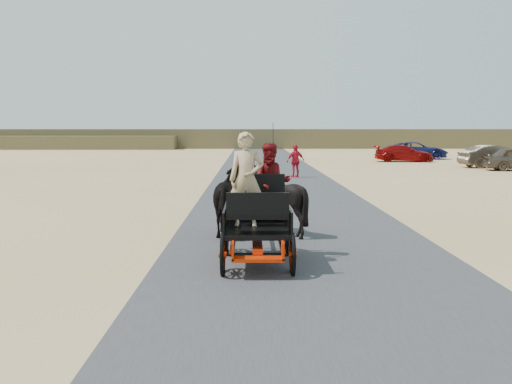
{
  "coord_description": "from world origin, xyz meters",
  "views": [
    {
      "loc": [
        -1.17,
        -10.86,
        2.6
      ],
      "look_at": [
        -1.03,
        1.48,
        1.2
      ],
      "focal_mm": 40.0,
      "sensor_mm": 36.0,
      "label": 1
    }
  ],
  "objects_px": {
    "car_b": "(494,156)",
    "carriage": "(257,245)",
    "horse_left": "(233,200)",
    "pedestrian": "(296,161)",
    "car_d": "(416,150)",
    "car_c": "(404,153)",
    "horse_right": "(278,200)"
  },
  "relations": [
    {
      "from": "horse_left",
      "to": "car_b",
      "type": "bearing_deg",
      "value": -125.23
    },
    {
      "from": "horse_left",
      "to": "car_d",
      "type": "distance_m",
      "value": 36.49
    },
    {
      "from": "horse_right",
      "to": "pedestrian",
      "type": "bearing_deg",
      "value": -96.16
    },
    {
      "from": "car_d",
      "to": "carriage",
      "type": "bearing_deg",
      "value": 170.06
    },
    {
      "from": "car_c",
      "to": "car_d",
      "type": "relative_size",
      "value": 0.87
    },
    {
      "from": "horse_right",
      "to": "pedestrian",
      "type": "xyz_separation_m",
      "value": [
        1.72,
        15.95,
        0.01
      ]
    },
    {
      "from": "carriage",
      "to": "car_c",
      "type": "height_order",
      "value": "car_c"
    },
    {
      "from": "car_b",
      "to": "carriage",
      "type": "bearing_deg",
      "value": 142.78
    },
    {
      "from": "horse_right",
      "to": "pedestrian",
      "type": "height_order",
      "value": "pedestrian"
    },
    {
      "from": "pedestrian",
      "to": "car_c",
      "type": "height_order",
      "value": "pedestrian"
    },
    {
      "from": "car_b",
      "to": "car_d",
      "type": "height_order",
      "value": "car_b"
    },
    {
      "from": "horse_left",
      "to": "car_b",
      "type": "xyz_separation_m",
      "value": [
        16.41,
        23.23,
        -0.12
      ]
    },
    {
      "from": "horse_left",
      "to": "pedestrian",
      "type": "xyz_separation_m",
      "value": [
        2.82,
        15.95,
        0.02
      ]
    },
    {
      "from": "horse_right",
      "to": "car_d",
      "type": "relative_size",
      "value": 0.34
    },
    {
      "from": "horse_left",
      "to": "car_d",
      "type": "height_order",
      "value": "horse_left"
    },
    {
      "from": "carriage",
      "to": "car_b",
      "type": "bearing_deg",
      "value": 58.85
    },
    {
      "from": "horse_left",
      "to": "car_d",
      "type": "xyz_separation_m",
      "value": [
        14.32,
        33.56,
        -0.15
      ]
    },
    {
      "from": "horse_right",
      "to": "car_d",
      "type": "height_order",
      "value": "horse_right"
    },
    {
      "from": "horse_right",
      "to": "car_c",
      "type": "bearing_deg",
      "value": -110.54
    },
    {
      "from": "horse_right",
      "to": "car_c",
      "type": "distance_m",
      "value": 31.63
    },
    {
      "from": "carriage",
      "to": "pedestrian",
      "type": "relative_size",
      "value": 1.39
    },
    {
      "from": "pedestrian",
      "to": "car_d",
      "type": "bearing_deg",
      "value": -146.65
    },
    {
      "from": "horse_right",
      "to": "car_c",
      "type": "xyz_separation_m",
      "value": [
        11.1,
        29.62,
        -0.21
      ]
    },
    {
      "from": "horse_left",
      "to": "car_b",
      "type": "height_order",
      "value": "horse_left"
    },
    {
      "from": "pedestrian",
      "to": "car_d",
      "type": "distance_m",
      "value": 21.03
    },
    {
      "from": "carriage",
      "to": "car_c",
      "type": "xyz_separation_m",
      "value": [
        11.65,
        32.62,
        0.28
      ]
    },
    {
      "from": "horse_left",
      "to": "carriage",
      "type": "bearing_deg",
      "value": 100.39
    },
    {
      "from": "horse_left",
      "to": "pedestrian",
      "type": "height_order",
      "value": "pedestrian"
    },
    {
      "from": "car_c",
      "to": "car_d",
      "type": "height_order",
      "value": "car_d"
    },
    {
      "from": "carriage",
      "to": "car_d",
      "type": "xyz_separation_m",
      "value": [
        13.77,
        36.56,
        0.34
      ]
    },
    {
      "from": "horse_right",
      "to": "car_b",
      "type": "relative_size",
      "value": 0.38
    },
    {
      "from": "horse_left",
      "to": "horse_right",
      "type": "xyz_separation_m",
      "value": [
        1.1,
        0.0,
        0.0
      ]
    }
  ]
}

